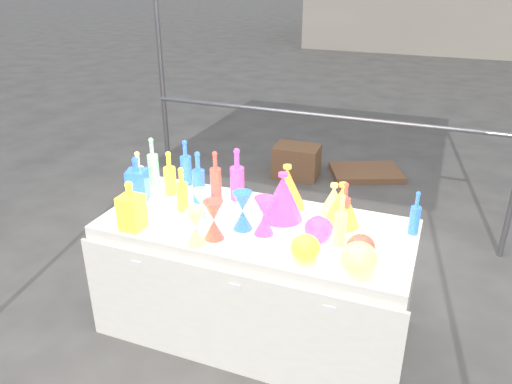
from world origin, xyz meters
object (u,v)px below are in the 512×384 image
(cardboard_box_closed, at_px, (297,161))
(globe_0, at_px, (305,249))
(display_table, at_px, (255,278))
(bottle_0, at_px, (170,173))
(hourglass_0, at_px, (214,220))
(lampshade_0, at_px, (287,186))
(decanter_0, at_px, (131,205))

(cardboard_box_closed, distance_m, globe_0, 2.94)
(display_table, distance_m, cardboard_box_closed, 2.53)
(display_table, bearing_deg, globe_0, -35.08)
(bottle_0, bearing_deg, hourglass_0, -38.92)
(cardboard_box_closed, height_order, globe_0, globe_0)
(display_table, relative_size, bottle_0, 6.25)
(cardboard_box_closed, relative_size, lampshade_0, 1.75)
(hourglass_0, distance_m, globe_0, 0.53)
(cardboard_box_closed, bearing_deg, decanter_0, -95.56)
(bottle_0, distance_m, lampshade_0, 0.76)
(cardboard_box_closed, bearing_deg, globe_0, -75.20)
(hourglass_0, xyz_separation_m, globe_0, (0.52, -0.03, -0.05))
(display_table, bearing_deg, cardboard_box_closed, 101.36)
(bottle_0, height_order, globe_0, bottle_0)
(display_table, height_order, globe_0, globe_0)
(decanter_0, height_order, lampshade_0, decanter_0)
(globe_0, distance_m, lampshade_0, 0.62)
(hourglass_0, bearing_deg, cardboard_box_closed, 97.29)
(decanter_0, bearing_deg, globe_0, 2.35)
(decanter_0, bearing_deg, hourglass_0, 8.34)
(hourglass_0, bearing_deg, display_table, 56.96)
(cardboard_box_closed, distance_m, decanter_0, 2.87)
(lampshade_0, bearing_deg, hourglass_0, -91.53)
(hourglass_0, height_order, globe_0, hourglass_0)
(cardboard_box_closed, height_order, lampshade_0, lampshade_0)
(globe_0, bearing_deg, lampshade_0, 116.98)
(cardboard_box_closed, xyz_separation_m, bottle_0, (-0.17, -2.29, 0.72))
(decanter_0, height_order, globe_0, decanter_0)
(hourglass_0, distance_m, lampshade_0, 0.58)
(display_table, xyz_separation_m, hourglass_0, (-0.15, -0.23, 0.49))
(display_table, distance_m, bottle_0, 0.87)
(decanter_0, xyz_separation_m, hourglass_0, (0.48, 0.07, -0.03))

